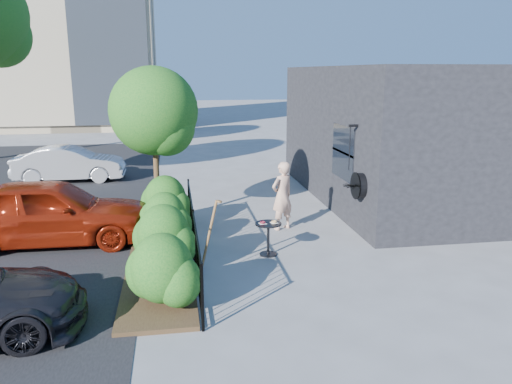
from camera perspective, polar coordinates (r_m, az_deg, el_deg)
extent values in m
plane|color=gray|center=(10.80, 0.99, -7.28)|extent=(120.00, 120.00, 0.00)
cube|color=black|center=(16.28, 17.55, 6.46)|extent=(6.00, 9.00, 4.00)
cube|color=black|center=(13.22, 9.92, 4.49)|extent=(0.04, 1.60, 1.40)
cube|color=black|center=(13.22, 9.94, 4.49)|extent=(0.05, 1.70, 0.06)
cylinder|color=black|center=(11.91, 11.75, 0.72)|extent=(0.18, 0.60, 0.60)
cylinder|color=black|center=(11.88, 11.30, 0.70)|extent=(0.03, 0.64, 0.64)
cube|color=black|center=(12.15, 11.13, 7.45)|extent=(0.25, 0.06, 0.06)
cylinder|color=black|center=(12.19, 10.66, 4.89)|extent=(0.02, 0.02, 1.05)
cylinder|color=black|center=(7.68, -6.16, -11.94)|extent=(0.05, 0.05, 1.10)
cylinder|color=black|center=(10.46, -7.13, -4.89)|extent=(0.05, 0.05, 1.10)
cylinder|color=black|center=(13.34, -7.68, -0.84)|extent=(0.05, 0.05, 1.10)
cube|color=black|center=(10.31, -7.22, -2.20)|extent=(0.03, 6.00, 0.03)
cube|color=black|center=(10.61, -7.06, -7.19)|extent=(0.03, 6.00, 0.03)
cylinder|color=black|center=(7.77, -6.20, -11.62)|extent=(0.02, 0.02, 1.04)
cylinder|color=black|center=(7.95, -6.29, -11.01)|extent=(0.02, 0.02, 1.04)
cylinder|color=black|center=(8.13, -6.37, -10.43)|extent=(0.02, 0.02, 1.04)
cylinder|color=black|center=(8.31, -6.45, -9.87)|extent=(0.02, 0.02, 1.04)
cylinder|color=black|center=(8.50, -6.52, -9.34)|extent=(0.02, 0.02, 1.04)
cylinder|color=black|center=(8.68, -6.59, -8.83)|extent=(0.02, 0.02, 1.04)
cylinder|color=black|center=(8.87, -6.66, -8.34)|extent=(0.02, 0.02, 1.04)
cylinder|color=black|center=(9.05, -6.72, -7.87)|extent=(0.02, 0.02, 1.04)
cylinder|color=black|center=(9.24, -6.79, -7.42)|extent=(0.02, 0.02, 1.04)
cylinder|color=black|center=(9.42, -6.85, -6.99)|extent=(0.02, 0.02, 1.04)
cylinder|color=black|center=(9.61, -6.90, -6.57)|extent=(0.02, 0.02, 1.04)
cylinder|color=black|center=(9.80, -6.96, -6.17)|extent=(0.02, 0.02, 1.04)
cylinder|color=black|center=(9.99, -7.01, -5.79)|extent=(0.02, 0.02, 1.04)
cylinder|color=black|center=(10.18, -7.06, -5.42)|extent=(0.02, 0.02, 1.04)
cylinder|color=black|center=(10.37, -7.11, -5.06)|extent=(0.02, 0.02, 1.04)
cylinder|color=black|center=(10.56, -7.16, -4.72)|extent=(0.02, 0.02, 1.04)
cylinder|color=black|center=(10.75, -7.20, -4.38)|extent=(0.02, 0.02, 1.04)
cylinder|color=black|center=(10.94, -7.25, -4.06)|extent=(0.02, 0.02, 1.04)
cylinder|color=black|center=(11.13, -7.29, -3.75)|extent=(0.02, 0.02, 1.04)
cylinder|color=black|center=(11.32, -7.33, -3.45)|extent=(0.02, 0.02, 1.04)
cylinder|color=black|center=(11.51, -7.37, -3.17)|extent=(0.02, 0.02, 1.04)
cylinder|color=black|center=(11.70, -7.41, -2.89)|extent=(0.02, 0.02, 1.04)
cylinder|color=black|center=(11.89, -7.44, -2.62)|extent=(0.02, 0.02, 1.04)
cylinder|color=black|center=(12.09, -7.48, -2.35)|extent=(0.02, 0.02, 1.04)
cylinder|color=black|center=(12.28, -7.51, -2.10)|extent=(0.02, 0.02, 1.04)
cylinder|color=black|center=(12.47, -7.55, -1.85)|extent=(0.02, 0.02, 1.04)
cylinder|color=black|center=(12.66, -7.58, -1.62)|extent=(0.02, 0.02, 1.04)
cylinder|color=black|center=(12.86, -7.61, -1.38)|extent=(0.02, 0.02, 1.04)
cylinder|color=black|center=(13.05, -7.64, -1.16)|extent=(0.02, 0.02, 1.04)
cylinder|color=black|center=(13.24, -7.67, -0.94)|extent=(0.02, 0.02, 1.04)
cube|color=#382616|center=(10.63, -10.85, -7.64)|extent=(1.30, 6.00, 0.08)
ellipsoid|color=#114E18|center=(8.34, -10.68, -8.82)|extent=(1.10, 1.10, 1.24)
ellipsoid|color=#114E18|center=(9.84, -10.51, -5.29)|extent=(1.10, 1.10, 1.24)
ellipsoid|color=#114E18|center=(11.27, -10.40, -2.84)|extent=(1.10, 1.10, 1.24)
ellipsoid|color=#114E18|center=(12.62, -10.32, -1.06)|extent=(1.10, 1.10, 1.24)
cylinder|color=#3F2B19|center=(13.00, -11.27, 1.59)|extent=(0.14, 0.14, 2.40)
sphere|color=#114E18|center=(12.77, -11.61, 8.80)|extent=(2.20, 2.20, 2.20)
sphere|color=#114E18|center=(12.59, -10.20, 7.29)|extent=(1.43, 1.43, 1.43)
cylinder|color=black|center=(10.62, 1.42, -3.65)|extent=(0.57, 0.57, 0.03)
cylinder|color=black|center=(10.73, 1.41, -5.43)|extent=(0.06, 0.06, 0.68)
cylinder|color=black|center=(10.84, 1.40, -7.11)|extent=(0.38, 0.38, 0.03)
cube|color=white|center=(10.59, 0.77, -3.61)|extent=(0.17, 0.17, 0.01)
cube|color=white|center=(10.64, 2.09, -3.53)|extent=(0.17, 0.17, 0.01)
torus|color=#500D22|center=(10.58, 0.77, -3.49)|extent=(0.13, 0.13, 0.04)
torus|color=tan|center=(10.63, 2.09, -3.41)|extent=(0.13, 0.13, 0.04)
imported|color=#D3A288|center=(12.35, 3.01, -0.44)|extent=(0.75, 0.66, 1.71)
cylinder|color=brown|center=(9.74, -5.35, -4.73)|extent=(0.36, 0.05, 1.32)
cube|color=gray|center=(9.97, -6.38, -8.53)|extent=(0.09, 0.19, 0.28)
cylinder|color=brown|center=(9.58, -4.22, -1.08)|extent=(0.11, 0.11, 0.06)
imported|color=maroon|center=(12.25, -22.50, -2.07)|extent=(4.49, 1.89, 1.52)
imported|color=#ABACB0|center=(19.12, -20.53, 3.05)|extent=(3.83, 1.36, 1.26)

